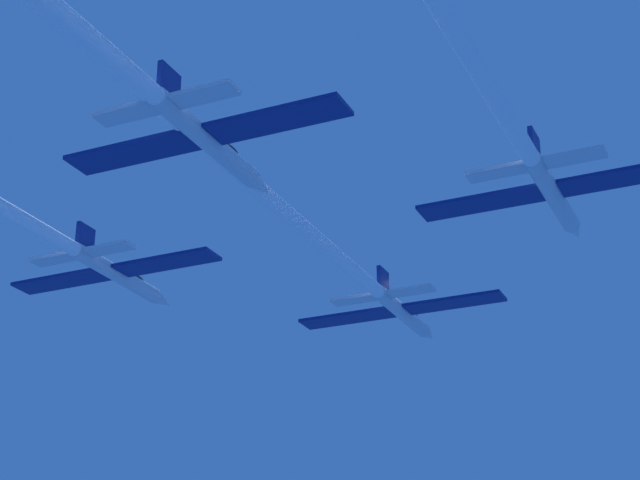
% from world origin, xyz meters
% --- Properties ---
extents(jet_lead, '(15.98, 60.70, 2.65)m').
position_xyz_m(jet_lead, '(-0.05, -18.75, 0.38)').
color(jet_lead, silver).
extents(jet_right_wing, '(15.98, 60.74, 2.65)m').
position_xyz_m(jet_right_wing, '(15.13, -34.17, 0.63)').
color(jet_right_wing, silver).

